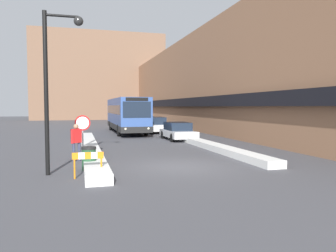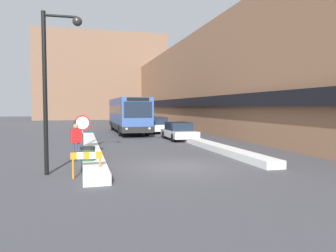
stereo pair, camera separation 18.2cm
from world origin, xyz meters
name	(u,v)px [view 1 (the left image)]	position (x,y,z in m)	size (l,w,h in m)	color
ground_plane	(181,167)	(0.00, 0.00, 0.00)	(160.00, 160.00, 0.00)	#47474C
building_row_right	(200,85)	(9.98, 24.00, 5.20)	(5.50, 60.00, 10.44)	#996B4C
building_backdrop_far	(99,77)	(0.00, 55.25, 8.61)	(26.00, 8.00, 17.23)	brown
snow_bank_left	(90,148)	(-3.60, 6.10, 0.19)	(0.90, 17.53, 0.39)	silver
snow_bank_right	(200,142)	(3.60, 7.25, 0.17)	(0.90, 17.82, 0.35)	silver
city_bus	(126,114)	(0.34, 18.81, 1.80)	(2.64, 12.19, 3.34)	#335193
parked_car_front	(178,131)	(3.20, 10.91, 0.69)	(1.89, 4.41, 1.36)	silver
parked_car_middle	(156,125)	(3.20, 18.29, 0.77)	(1.79, 4.72, 1.54)	silver
parked_car_back	(144,122)	(3.20, 24.19, 0.76)	(1.93, 4.70, 1.51)	#B7B7BC
stop_sign	(83,127)	(-4.02, 3.51, 1.55)	(0.76, 0.08, 2.14)	gray
street_lamp	(54,74)	(-5.07, -0.30, 3.79)	(1.46, 0.36, 6.08)	black
pedestrian	(76,139)	(-4.33, 2.73, 1.06)	(0.51, 0.46, 1.76)	#333851
trash_bin	(89,158)	(-3.83, 0.30, 0.48)	(0.59, 0.59, 0.95)	#234C2D
construction_barricade	(88,160)	(-3.91, -1.29, 0.67)	(1.10, 0.06, 0.94)	orange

